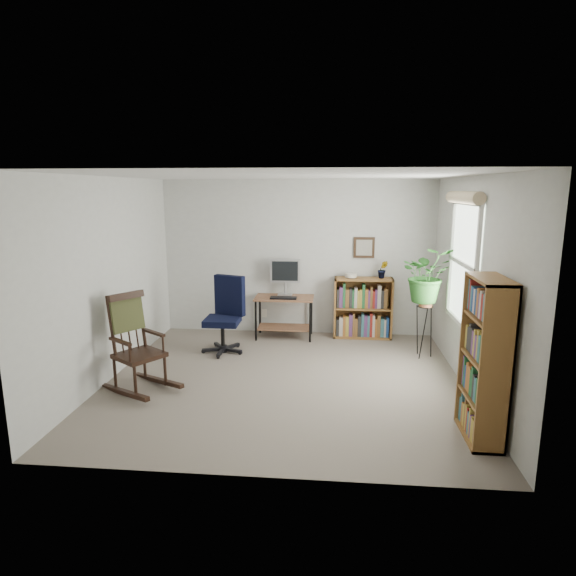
# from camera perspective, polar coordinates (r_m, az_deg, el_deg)

# --- Properties ---
(floor) EXTENTS (4.20, 4.00, 0.00)m
(floor) POSITION_cam_1_polar(r_m,az_deg,el_deg) (5.89, -0.36, -10.85)
(floor) COLOR gray
(floor) RESTS_ON ground
(ceiling) EXTENTS (4.20, 4.00, 0.00)m
(ceiling) POSITION_cam_1_polar(r_m,az_deg,el_deg) (5.45, -0.40, 13.18)
(ceiling) COLOR silver
(ceiling) RESTS_ON ground
(wall_back) EXTENTS (4.20, 0.00, 2.40)m
(wall_back) POSITION_cam_1_polar(r_m,az_deg,el_deg) (7.51, 1.13, 3.58)
(wall_back) COLOR silver
(wall_back) RESTS_ON ground
(wall_front) EXTENTS (4.20, 0.00, 2.40)m
(wall_front) POSITION_cam_1_polar(r_m,az_deg,el_deg) (3.62, -3.52, -5.33)
(wall_front) COLOR silver
(wall_front) RESTS_ON ground
(wall_left) EXTENTS (0.00, 4.00, 2.40)m
(wall_left) POSITION_cam_1_polar(r_m,az_deg,el_deg) (6.12, -20.36, 0.99)
(wall_left) COLOR silver
(wall_left) RESTS_ON ground
(wall_right) EXTENTS (0.00, 4.00, 2.40)m
(wall_right) POSITION_cam_1_polar(r_m,az_deg,el_deg) (5.74, 20.99, 0.27)
(wall_right) COLOR silver
(wall_right) RESTS_ON ground
(window) EXTENTS (0.12, 1.20, 1.50)m
(window) POSITION_cam_1_polar(r_m,az_deg,el_deg) (5.98, 20.00, 2.73)
(window) COLOR silver
(window) RESTS_ON wall_right
(desk) EXTENTS (0.89, 0.49, 0.64)m
(desk) POSITION_cam_1_polar(r_m,az_deg,el_deg) (7.41, -0.45, -3.48)
(desk) COLOR brown
(desk) RESTS_ON floor
(monitor) EXTENTS (0.46, 0.16, 0.56)m
(monitor) POSITION_cam_1_polar(r_m,az_deg,el_deg) (7.41, -0.35, 1.29)
(monitor) COLOR #ACACB1
(monitor) RESTS_ON desk
(keyboard) EXTENTS (0.40, 0.15, 0.02)m
(keyboard) POSITION_cam_1_polar(r_m,az_deg,el_deg) (7.21, -0.55, -1.18)
(keyboard) COLOR black
(keyboard) RESTS_ON desk
(office_chair) EXTENTS (0.75, 0.75, 1.08)m
(office_chair) POSITION_cam_1_polar(r_m,az_deg,el_deg) (6.75, -7.81, -3.17)
(office_chair) COLOR black
(office_chair) RESTS_ON floor
(rocking_chair) EXTENTS (1.13, 1.04, 1.13)m
(rocking_chair) POSITION_cam_1_polar(r_m,az_deg,el_deg) (5.70, -17.29, -6.15)
(rocking_chair) COLOR black
(rocking_chair) RESTS_ON floor
(low_bookshelf) EXTENTS (0.88, 0.29, 0.93)m
(low_bookshelf) POSITION_cam_1_polar(r_m,az_deg,el_deg) (7.47, 8.86, -2.34)
(low_bookshelf) COLOR brown
(low_bookshelf) RESTS_ON floor
(tall_bookshelf) EXTENTS (0.28, 0.66, 1.50)m
(tall_bookshelf) POSITION_cam_1_polar(r_m,az_deg,el_deg) (4.71, 22.27, -7.89)
(tall_bookshelf) COLOR brown
(tall_bookshelf) RESTS_ON floor
(plant_stand) EXTENTS (0.28, 0.28, 0.83)m
(plant_stand) POSITION_cam_1_polar(r_m,az_deg,el_deg) (6.80, 15.83, -4.51)
(plant_stand) COLOR black
(plant_stand) RESTS_ON floor
(spider_plant) EXTENTS (1.69, 1.88, 1.46)m
(spider_plant) POSITION_cam_1_polar(r_m,az_deg,el_deg) (6.59, 16.35, 4.60)
(spider_plant) COLOR #276222
(spider_plant) RESTS_ON plant_stand
(potted_plant_small) EXTENTS (0.13, 0.24, 0.11)m
(potted_plant_small) POSITION_cam_1_polar(r_m,az_deg,el_deg) (7.40, 11.14, 1.56)
(potted_plant_small) COLOR #276222
(potted_plant_small) RESTS_ON low_bookshelf
(framed_picture) EXTENTS (0.32, 0.04, 0.32)m
(framed_picture) POSITION_cam_1_polar(r_m,az_deg,el_deg) (7.45, 9.01, 4.75)
(framed_picture) COLOR black
(framed_picture) RESTS_ON wall_back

